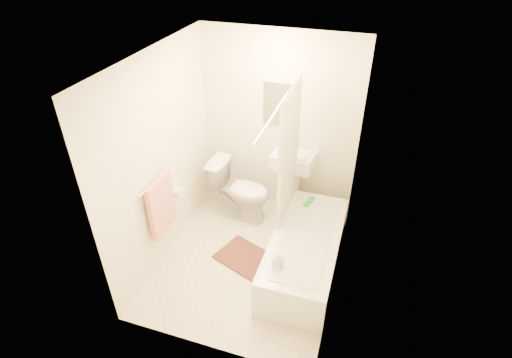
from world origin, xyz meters
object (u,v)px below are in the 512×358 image
(toilet, at_px, (240,191))
(sink, at_px, (293,180))
(bath_mat, at_px, (245,257))
(soap_bottle, at_px, (278,260))
(bathtub, at_px, (305,252))

(toilet, height_order, sink, sink)
(bath_mat, xyz_separation_m, soap_bottle, (0.51, -0.45, 0.55))
(toilet, distance_m, sink, 0.71)
(toilet, distance_m, bath_mat, 0.92)
(sink, height_order, bath_mat, sink)
(bathtub, xyz_separation_m, bath_mat, (-0.69, -0.08, -0.22))
(sink, distance_m, bath_mat, 1.21)
(soap_bottle, bearing_deg, toilet, 124.66)
(toilet, height_order, bath_mat, toilet)
(toilet, bearing_deg, sink, -61.13)
(sink, height_order, bathtub, sink)
(sink, relative_size, bathtub, 0.62)
(toilet, height_order, soap_bottle, toilet)
(bath_mat, bearing_deg, bathtub, 6.30)
(bathtub, bearing_deg, soap_bottle, -108.94)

